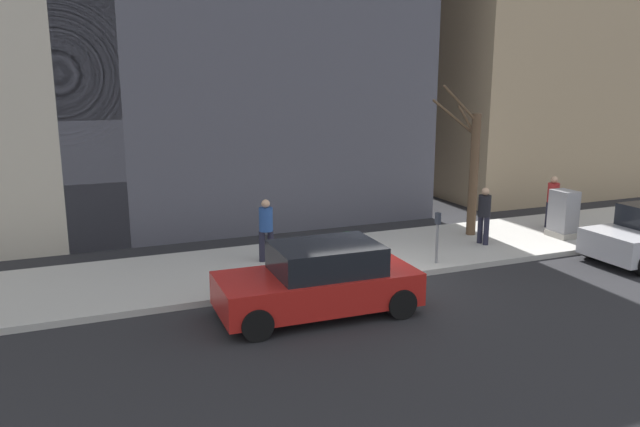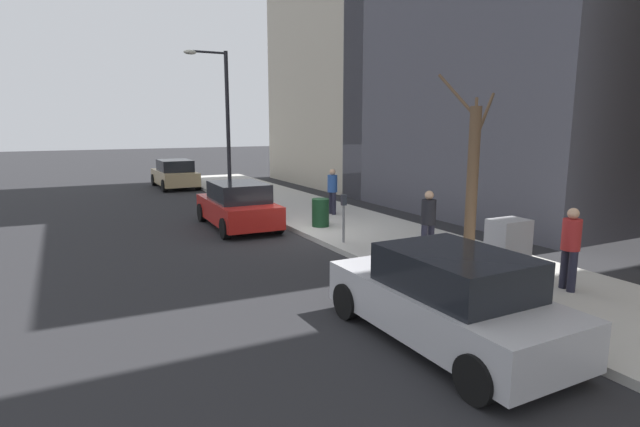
{
  "view_description": "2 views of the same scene",
  "coord_description": "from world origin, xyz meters",
  "views": [
    {
      "loc": [
        -12.84,
        6.71,
        4.99
      ],
      "look_at": [
        1.41,
        0.84,
        1.53
      ],
      "focal_mm": 35.0,
      "sensor_mm": 36.0,
      "label": 1
    },
    {
      "loc": [
        -6.37,
        -13.85,
        3.42
      ],
      "look_at": [
        -0.44,
        -2.35,
        1.09
      ],
      "focal_mm": 28.0,
      "sensor_mm": 36.0,
      "label": 2
    }
  ],
  "objects": [
    {
      "name": "trash_bin",
      "position": [
        0.9,
        0.21,
        0.6
      ],
      "size": [
        0.56,
        0.56,
        0.9
      ],
      "primitive_type": "cylinder",
      "color": "#14381E",
      "rests_on": "sidewalk"
    },
    {
      "name": "pedestrian_midblock",
      "position": [
        1.55,
        -4.34,
        1.09
      ],
      "size": [
        0.4,
        0.36,
        1.66
      ],
      "rotation": [
        0.0,
        0.0,
        3.27
      ],
      "color": "#1E1E2D",
      "rests_on": "sidewalk"
    },
    {
      "name": "bare_tree",
      "position": [
        2.63,
        -4.64,
        2.16
      ],
      "size": [
        1.46,
        1.44,
        4.55
      ],
      "color": "brown",
      "rests_on": "sidewalk"
    },
    {
      "name": "sidewalk",
      "position": [
        2.0,
        0.0,
        0.07
      ],
      "size": [
        4.0,
        36.0,
        0.15
      ],
      "primitive_type": "cube",
      "color": "#B2AFA8",
      "rests_on": "ground"
    },
    {
      "name": "parking_meter",
      "position": [
        0.45,
        -2.06,
        0.98
      ],
      "size": [
        0.14,
        0.1,
        1.35
      ],
      "color": "slate",
      "rests_on": "sidewalk"
    },
    {
      "name": "pedestrian_near_meter",
      "position": [
        2.39,
        -7.63,
        1.09
      ],
      "size": [
        0.36,
        0.39,
        1.66
      ],
      "rotation": [
        0.0,
        0.0,
        1.28
      ],
      "color": "#1E1E2D",
      "rests_on": "sidewalk"
    },
    {
      "name": "pedestrian_far_corner",
      "position": [
        2.31,
        1.99,
        1.09
      ],
      "size": [
        0.36,
        0.4,
        1.66
      ],
      "rotation": [
        0.0,
        0.0,
        1.56
      ],
      "color": "#1E1E2D",
      "rests_on": "sidewalk"
    },
    {
      "name": "parked_car_red",
      "position": [
        -1.3,
        1.96,
        0.74
      ],
      "size": [
        2.01,
        4.24,
        1.52
      ],
      "rotation": [
        0.0,
        0.0,
        -0.02
      ],
      "color": "red",
      "rests_on": "ground"
    },
    {
      "name": "ground_plane",
      "position": [
        0.0,
        0.0,
        0.0
      ],
      "size": [
        120.0,
        120.0,
        0.0
      ],
      "primitive_type": "plane",
      "color": "#232326"
    },
    {
      "name": "utility_box",
      "position": [
        1.3,
        -7.06,
        0.85
      ],
      "size": [
        0.83,
        0.61,
        1.43
      ],
      "color": "#A8A399",
      "rests_on": "sidewalk"
    }
  ]
}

